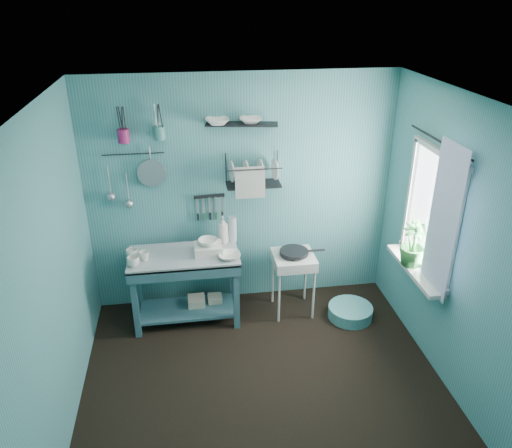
{
  "coord_description": "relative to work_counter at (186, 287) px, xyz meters",
  "views": [
    {
      "loc": [
        -0.58,
        -3.33,
        3.22
      ],
      "look_at": [
        0.05,
        0.85,
        1.2
      ],
      "focal_mm": 35.0,
      "sensor_mm": 36.0,
      "label": 1
    }
  ],
  "objects": [
    {
      "name": "utensil_cup_magenta",
      "position": [
        -0.49,
        0.3,
        1.55
      ],
      "size": [
        0.11,
        0.11,
        0.13
      ],
      "primitive_type": "cylinder",
      "color": "#991C55",
      "rests_on": "wall_back"
    },
    {
      "name": "hotplate_stand",
      "position": [
        1.14,
        -0.01,
        -0.05
      ],
      "size": [
        0.49,
        0.49,
        0.69
      ],
      "primitive_type": "cube",
      "rotation": [
        0.0,
        0.0,
        0.17
      ],
      "color": "silver",
      "rests_on": "floor"
    },
    {
      "name": "counter_bowl",
      "position": [
        0.45,
        -0.15,
        0.42
      ],
      "size": [
        0.22,
        0.22,
        0.05
      ],
      "primitive_type": "imported",
      "color": "silver",
      "rests_on": "work_counter"
    },
    {
      "name": "upper_shelf",
      "position": [
        0.64,
        0.28,
        1.62
      ],
      "size": [
        0.72,
        0.29,
        0.01
      ],
      "primitive_type": "cube",
      "rotation": [
        0.0,
        0.0,
        -0.17
      ],
      "color": "black",
      "rests_on": "wall_back"
    },
    {
      "name": "storage_tin_small",
      "position": [
        0.3,
        0.08,
        -0.29
      ],
      "size": [
        0.15,
        0.15,
        0.2
      ],
      "primitive_type": "cube",
      "color": "tan",
      "rests_on": "floor"
    },
    {
      "name": "wall_front",
      "position": [
        0.65,
        -2.62,
        0.86
      ],
      "size": [
        3.2,
        0.0,
        3.2
      ],
      "primitive_type": "plane",
      "rotation": [
        -1.57,
        0.0,
        0.0
      ],
      "color": "teal",
      "rests_on": "ground"
    },
    {
      "name": "floor_basin",
      "position": [
        1.73,
        -0.24,
        -0.33
      ],
      "size": [
        0.47,
        0.47,
        0.13
      ],
      "primitive_type": "cylinder",
      "color": "teal",
      "rests_on": "floor"
    },
    {
      "name": "ladle_inner",
      "position": [
        -0.51,
        0.34,
        1.01
      ],
      "size": [
        0.01,
        0.01,
        0.3
      ],
      "primitive_type": "cylinder",
      "color": "#A7A9B0",
      "rests_on": "wall_back"
    },
    {
      "name": "potted_plant",
      "position": [
        2.13,
        -0.61,
        0.66
      ],
      "size": [
        0.26,
        0.26,
        0.44
      ],
      "primitive_type": "imported",
      "rotation": [
        0.0,
        0.0,
        -0.05
      ],
      "color": "#2C6F31",
      "rests_on": "windowsill"
    },
    {
      "name": "storage_tin_large",
      "position": [
        0.1,
        0.05,
        -0.28
      ],
      "size": [
        0.18,
        0.18,
        0.22
      ],
      "primitive_type": "cube",
      "color": "tan",
      "rests_on": "floor"
    },
    {
      "name": "window_glass",
      "position": [
        2.23,
        -0.67,
        1.01
      ],
      "size": [
        0.0,
        1.1,
        1.1
      ],
      "primitive_type": "plane",
      "rotation": [
        1.57,
        0.0,
        1.57
      ],
      "color": "white",
      "rests_on": "wall_right"
    },
    {
      "name": "knife_strip",
      "position": [
        0.3,
        0.35,
        0.86
      ],
      "size": [
        0.32,
        0.04,
        0.03
      ],
      "primitive_type": "cube",
      "rotation": [
        0.0,
        0.0,
        0.07
      ],
      "color": "black",
      "rests_on": "wall_back"
    },
    {
      "name": "mug_mid",
      "position": [
        -0.38,
        -0.06,
        0.44
      ],
      "size": [
        0.14,
        0.14,
        0.09
      ],
      "primitive_type": "imported",
      "rotation": [
        0.0,
        0.0,
        0.52
      ],
      "color": "silver",
      "rests_on": "work_counter"
    },
    {
      "name": "curtain",
      "position": [
        2.17,
        -0.97,
        1.06
      ],
      "size": [
        0.0,
        1.35,
        1.35
      ],
      "primitive_type": "plane",
      "rotation": [
        1.57,
        0.0,
        1.57
      ],
      "color": "white",
      "rests_on": "wall_right"
    },
    {
      "name": "floor",
      "position": [
        0.65,
        -1.12,
        -0.39
      ],
      "size": [
        3.2,
        3.2,
        0.0
      ],
      "primitive_type": "plane",
      "color": "black",
      "rests_on": "ground"
    },
    {
      "name": "mug_right",
      "position": [
        -0.5,
        0.0,
        0.44
      ],
      "size": [
        0.17,
        0.17,
        0.1
      ],
      "primitive_type": "imported",
      "rotation": [
        0.0,
        0.0,
        1.05
      ],
      "color": "silver",
      "rests_on": "work_counter"
    },
    {
      "name": "dish_rack",
      "position": [
        0.75,
        0.25,
        1.16
      ],
      "size": [
        0.57,
        0.28,
        0.32
      ],
      "primitive_type": "cube",
      "rotation": [
        0.0,
        0.0,
        0.07
      ],
      "color": "black",
      "rests_on": "wall_back"
    },
    {
      "name": "ladle_outer",
      "position": [
        -0.68,
        0.34,
        1.1
      ],
      "size": [
        0.01,
        0.01,
        0.3
      ],
      "primitive_type": "cylinder",
      "color": "#A7A9B0",
      "rests_on": "wall_back"
    },
    {
      "name": "mug_left",
      "position": [
        -0.48,
        -0.16,
        0.44
      ],
      "size": [
        0.12,
        0.12,
        0.1
      ],
      "primitive_type": "imported",
      "color": "silver",
      "rests_on": "work_counter"
    },
    {
      "name": "hook_rail",
      "position": [
        -0.42,
        0.35,
        1.35
      ],
      "size": [
        0.6,
        0.01,
        0.01
      ],
      "primitive_type": "cylinder",
      "rotation": [
        0.0,
        1.57,
        0.0
      ],
      "color": "black",
      "rests_on": "wall_back"
    },
    {
      "name": "water_bottle",
      "position": [
        0.52,
        0.22,
        0.53
      ],
      "size": [
        0.09,
        0.09,
        0.28
      ],
      "primitive_type": "cylinder",
      "color": "#A6B1B8",
      "rests_on": "work_counter"
    },
    {
      "name": "work_counter",
      "position": [
        0.0,
        0.0,
        0.0
      ],
      "size": [
        1.19,
        0.74,
        0.78
      ],
      "primitive_type": "cube",
      "rotation": [
        0.0,
        0.0,
        0.18
      ],
      "color": "#2E5560",
      "rests_on": "floor"
    },
    {
      "name": "wall_right",
      "position": [
        2.25,
        -1.12,
        0.86
      ],
      "size": [
        0.0,
        3.0,
        3.0
      ],
      "primitive_type": "plane",
      "rotation": [
        1.57,
        0.0,
        -1.57
      ],
      "color": "teal",
      "rests_on": "ground"
    },
    {
      "name": "wash_tub",
      "position": [
        0.25,
        -0.02,
        0.44
      ],
      "size": [
        0.28,
        0.22,
        0.1
      ],
      "primitive_type": "cube",
      "color": "silver",
      "rests_on": "work_counter"
    },
    {
      "name": "shelf_bowl_left",
      "position": [
        0.4,
        0.28,
        1.68
      ],
      "size": [
        0.24,
        0.24,
        0.06
      ],
      "primitive_type": "imported",
      "rotation": [
        0.0,
        0.0,
        0.05
      ],
      "color": "silver",
      "rests_on": "upper_shelf"
    },
    {
      "name": "windowsill",
      "position": [
        2.15,
        -0.67,
        0.42
      ],
      "size": [
        0.16,
        0.95,
        0.04
      ],
      "primitive_type": "cube",
      "color": "silver",
      "rests_on": "wall_right"
    },
    {
      "name": "tub_bowl",
      "position": [
        0.25,
        -0.02,
        0.52
      ],
      "size": [
        0.2,
        0.19,
        0.06
      ],
      "primitive_type": "imported",
      "color": "silver",
      "rests_on": "wash_tub"
    },
    {
      "name": "frying_pan",
      "position": [
        1.14,
        -0.01,
        0.33
      ],
      "size": [
        0.3,
        0.3,
        0.03
      ],
      "primitive_type": "cylinder",
      "color": "black",
      "rests_on": "hotplate_stand"
    },
    {
      "name": "soap_bottle",
      "position": [
        0.42,
        0.2,
        0.54
      ],
      "size": [
        0.11,
        0.12,
        0.3
      ],
      "primitive_type": "imported",
      "color": "silver",
      "rests_on": "work_counter"
    },
    {
      "name": "shelf_bowl_right",
      "position": [
        0.73,
        0.28,
        1.65
      ],
      "size": [
        0.25,
        0.25,
        0.05
      ],
      "primitive_type": "imported",
      "rotation": [
        0.0,
        0.0,
        -0.14
      ],
      "color": "silver",
      "rests_on": "upper_shelf"
    },
    {
      "name": "wall_back",
      "position": [
        0.65,
        0.38,
        0.86
      ],
      "size": [
        3.2,
        0.0,
        3.2
      ],
      "primitive_type": "plane",
      "rotation": [
        1.57,
        0.0,
        0.0
      ],
      "color": "teal",
      "rests_on": "ground"
    },
    {
      "name": "curtain_rod",
      "position": [
        2.19,
        -0.67,
        1.66
      ],
      "size": [
        0.02,
        1.05,
        0.02
      ],
      "primitive_type": "cylinder",
      "rotation": [
        1.57,
        0.0,
        0.0
      ],
      "color": "black",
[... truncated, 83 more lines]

